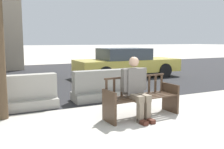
% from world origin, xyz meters
% --- Properties ---
extents(ground_plane, '(200.00, 200.00, 0.00)m').
position_xyz_m(ground_plane, '(0.00, 0.00, 0.00)').
color(ground_plane, '#B7B2A8').
extents(street_asphalt, '(120.00, 12.00, 0.01)m').
position_xyz_m(street_asphalt, '(0.00, 8.70, 0.00)').
color(street_asphalt, '#28282B').
rests_on(street_asphalt, ground).
extents(street_bench, '(1.72, 0.65, 0.88)m').
position_xyz_m(street_bench, '(0.05, 1.39, 0.40)').
color(street_bench, '#473323').
rests_on(street_bench, ground).
extents(seated_person, '(0.59, 0.74, 1.31)m').
position_xyz_m(seated_person, '(-0.14, 1.32, 0.69)').
color(seated_person, '#66605B').
rests_on(seated_person, ground).
extents(jersey_barrier_centre, '(2.01, 0.70, 0.84)m').
position_xyz_m(jersey_barrier_centre, '(0.08, 3.22, 0.34)').
color(jersey_barrier_centre, gray).
rests_on(jersey_barrier_centre, ground).
extents(jersey_barrier_left, '(2.01, 0.70, 0.84)m').
position_xyz_m(jersey_barrier_left, '(-2.41, 3.14, 0.34)').
color(jersey_barrier_left, '#ADA89E').
rests_on(jersey_barrier_left, ground).
extents(car_taxi_near, '(4.74, 1.91, 1.32)m').
position_xyz_m(car_taxi_near, '(2.67, 6.77, 0.66)').
color(car_taxi_near, '#DBC64C').
rests_on(car_taxi_near, ground).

